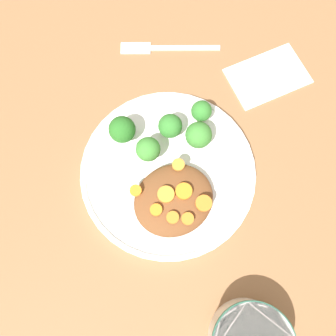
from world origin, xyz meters
name	(u,v)px	position (x,y,z in m)	size (l,w,h in m)	color
ground_plane	(168,173)	(0.00, 0.00, 0.00)	(4.00, 4.00, 0.00)	#8C603D
plate	(168,171)	(0.00, 0.00, 0.01)	(0.29, 0.29, 0.02)	white
stew_mound	(174,200)	(-0.02, -0.05, 0.03)	(0.13, 0.11, 0.03)	brown
broccoli_floret_0	(199,136)	(0.07, 0.02, 0.05)	(0.04, 0.04, 0.05)	#7FA85B
broccoli_floret_1	(148,150)	(-0.01, 0.04, 0.05)	(0.04, 0.04, 0.05)	#7FA85B
broccoli_floret_2	(122,130)	(-0.03, 0.09, 0.05)	(0.04, 0.04, 0.06)	#7FA85B
broccoli_floret_3	(201,111)	(0.09, 0.05, 0.04)	(0.03, 0.03, 0.05)	#759E51
broccoli_floret_4	(170,126)	(0.04, 0.05, 0.05)	(0.04, 0.04, 0.05)	#7FA85B
carrot_slice_0	(184,191)	(0.00, -0.05, 0.05)	(0.03, 0.03, 0.01)	orange
carrot_slice_1	(173,217)	(-0.03, -0.07, 0.05)	(0.02, 0.02, 0.01)	orange
carrot_slice_2	(188,219)	(-0.02, -0.09, 0.05)	(0.02, 0.02, 0.00)	orange
carrot_slice_3	(166,194)	(-0.03, -0.04, 0.05)	(0.03, 0.03, 0.01)	orange
carrot_slice_4	(136,190)	(-0.06, -0.01, 0.05)	(0.02, 0.02, 0.00)	orange
carrot_slice_5	(204,203)	(0.02, -0.08, 0.05)	(0.02, 0.02, 0.01)	orange
carrot_slice_6	(178,165)	(0.01, -0.01, 0.05)	(0.02, 0.02, 0.00)	orange
carrot_slice_7	(156,210)	(-0.05, -0.05, 0.05)	(0.02, 0.02, 0.01)	orange
fork	(160,48)	(0.11, 0.22, 0.00)	(0.17, 0.11, 0.01)	silver
napkin	(268,76)	(0.25, 0.07, 0.00)	(0.15, 0.10, 0.01)	white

